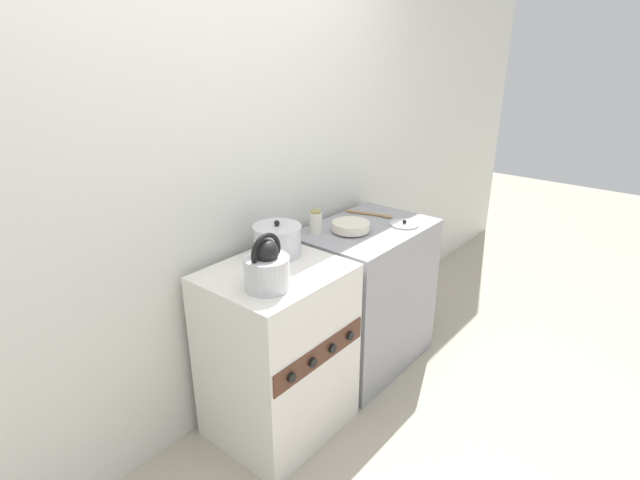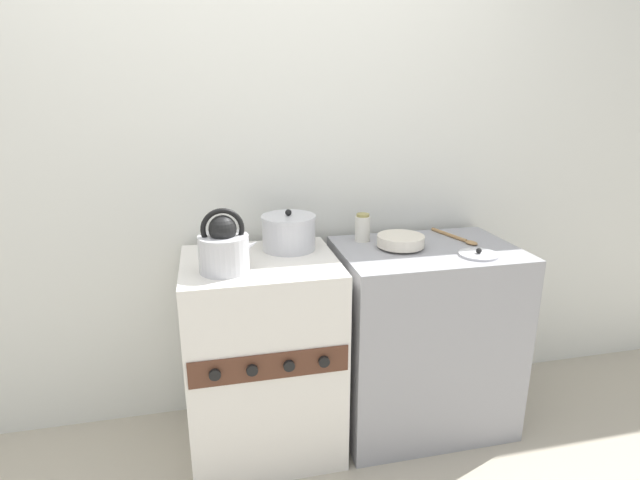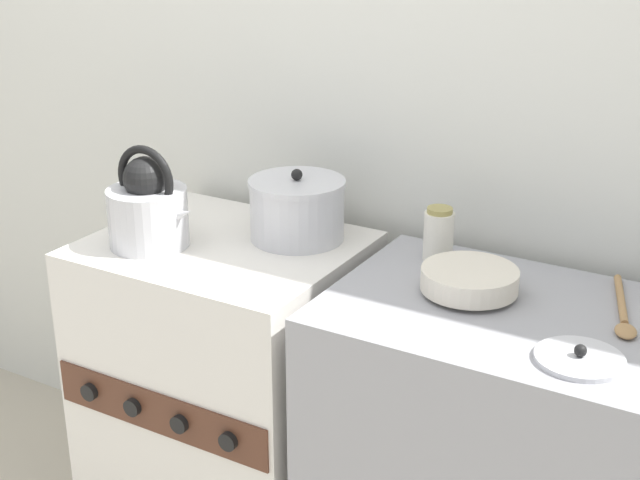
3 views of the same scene
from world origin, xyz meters
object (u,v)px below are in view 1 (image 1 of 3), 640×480
kettle (267,268)px  loose_pot_lid (404,224)px  cooking_pot (277,240)px  storage_jar (316,222)px  enamel_bowl (351,226)px  stove (278,352)px

kettle → loose_pot_lid: size_ratio=1.51×
cooking_pot → storage_jar: (0.36, 0.05, -0.02)m
enamel_bowl → cooking_pot: bearing=169.6°
storage_jar → cooking_pot: bearing=-171.8°
enamel_bowl → storage_jar: (-0.13, 0.14, 0.03)m
storage_jar → loose_pot_lid: (0.42, -0.32, -0.06)m
storage_jar → loose_pot_lid: bearing=-37.0°
cooking_pot → loose_pot_lid: (0.77, -0.26, -0.07)m
kettle → enamel_bowl: (0.78, 0.13, -0.06)m
stove → storage_jar: 0.73m
kettle → loose_pot_lid: bearing=-2.5°
cooking_pot → loose_pot_lid: bearing=-18.8°
stove → kettle: (-0.14, -0.10, 0.54)m
enamel_bowl → storage_jar: storage_jar is taller
kettle → storage_jar: (0.64, 0.27, -0.03)m
stove → loose_pot_lid: bearing=-8.9°
kettle → loose_pot_lid: kettle is taller
stove → kettle: size_ratio=3.53×
enamel_bowl → kettle: bearing=-170.6°
kettle → storage_jar: size_ratio=1.94×
cooking_pot → storage_jar: size_ratio=1.85×
enamel_bowl → loose_pot_lid: bearing=-31.4°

